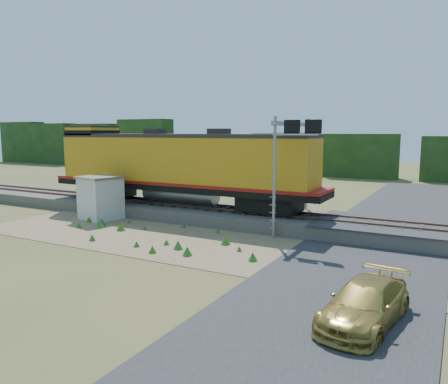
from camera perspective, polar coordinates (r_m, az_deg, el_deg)
The scene contains 11 objects.
ground at distance 22.30m, azimuth -0.95°, elevation -7.26°, with size 140.00×140.00×0.00m, color #475123.
ballast at distance 27.45m, azimuth 5.25°, elevation -3.55°, with size 70.00×5.00×0.80m, color slate.
rails at distance 27.36m, azimuth 5.26°, elevation -2.57°, with size 70.00×1.54×0.16m.
dirt_shoulder at distance 23.72m, azimuth -4.58°, elevation -6.32°, with size 26.00×8.00×0.03m, color #8C7754.
road at distance 20.61m, azimuth 17.52°, elevation -8.65°, with size 7.00×66.00×0.86m.
tree_line_north at distance 57.78m, azimuth 18.03°, elevation 4.76°, with size 130.00×3.00×6.50m.
weed_clumps at distance 24.24m, azimuth -8.09°, elevation -6.10°, with size 15.00×6.20×0.56m, color #326D1F, non-canonical shape.
locomotive at distance 30.22m, azimuth -6.27°, elevation 3.56°, with size 20.54×3.13×5.30m.
shed at distance 30.23m, azimuth -15.80°, elevation -0.70°, with size 2.89×2.89×2.91m.
signal_gantry at distance 25.55m, azimuth 9.16°, elevation 5.98°, with size 2.64×6.20×6.66m.
car at distance 14.30m, azimuth 17.92°, elevation -13.72°, with size 1.83×4.50×1.31m, color #A28A3C.
Camera 1 is at (10.62, -18.72, 5.82)m, focal length 35.00 mm.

